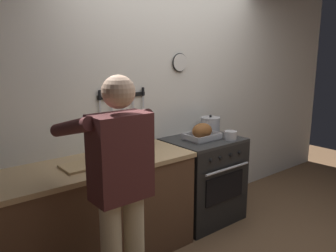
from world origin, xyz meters
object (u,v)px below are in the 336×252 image
(bottle_olive_oil, at_px, (93,149))
(bottle_soy_sauce, at_px, (150,136))
(stove, at_px, (203,179))
(bottle_wine_red, at_px, (150,130))
(saucepan, at_px, (231,135))
(bottle_cooking_oil, at_px, (110,137))
(stock_pot, at_px, (210,125))
(person_cook, at_px, (120,184))
(cutting_board, at_px, (85,165))
(roasting_pan, at_px, (202,132))

(bottle_olive_oil, xyz_separation_m, bottle_soy_sauce, (0.67, 0.11, -0.01))
(stove, height_order, bottle_soy_sauce, bottle_soy_sauce)
(stove, height_order, bottle_wine_red, bottle_wine_red)
(saucepan, bearing_deg, bottle_cooking_oil, 158.52)
(bottle_cooking_oil, bearing_deg, bottle_olive_oil, -142.97)
(stock_pot, distance_m, saucepan, 0.33)
(person_cook, xyz_separation_m, bottle_soy_sauce, (0.83, 0.80, 0.04))
(saucepan, relative_size, cutting_board, 0.37)
(person_cook, bearing_deg, stove, -62.32)
(saucepan, bearing_deg, bottle_wine_red, 148.22)
(roasting_pan, distance_m, bottle_olive_oil, 1.22)
(roasting_pan, height_order, bottle_wine_red, bottle_wine_red)
(saucepan, distance_m, bottle_soy_sauce, 0.85)
(person_cook, bearing_deg, roasting_pan, -62.21)
(stove, xyz_separation_m, bottle_wine_red, (-0.52, 0.23, 0.58))
(stove, height_order, person_cook, person_cook)
(roasting_pan, xyz_separation_m, cutting_board, (-1.33, -0.03, -0.07))
(stove, height_order, roasting_pan, roasting_pan)
(cutting_board, height_order, bottle_cooking_oil, bottle_cooking_oil)
(stock_pot, relative_size, saucepan, 1.61)
(bottle_cooking_oil, bearing_deg, stove, -14.44)
(roasting_pan, xyz_separation_m, saucepan, (0.22, -0.19, -0.03))
(bottle_olive_oil, bearing_deg, stock_pot, 3.23)
(bottle_soy_sauce, bearing_deg, roasting_pan, -17.14)
(bottle_cooking_oil, bearing_deg, bottle_soy_sauce, -13.83)
(saucepan, bearing_deg, person_cook, -164.72)
(bottle_cooking_oil, distance_m, bottle_wine_red, 0.45)
(stock_pot, height_order, bottle_cooking_oil, bottle_cooking_oil)
(roasting_pan, bearing_deg, bottle_soy_sauce, 162.86)
(roasting_pan, distance_m, saucepan, 0.30)
(saucepan, xyz_separation_m, bottle_wine_red, (-0.71, 0.44, 0.08))
(stove, bearing_deg, bottle_cooking_oil, 165.56)
(bottle_cooking_oil, bearing_deg, bottle_wine_red, -2.20)
(stove, height_order, bottle_olive_oil, bottle_olive_oil)
(bottle_olive_oil, relative_size, bottle_wine_red, 0.83)
(stove, relative_size, stock_pot, 4.20)
(saucepan, distance_m, bottle_olive_oil, 1.46)
(bottle_cooking_oil, height_order, bottle_olive_oil, bottle_cooking_oil)
(bottle_cooking_oil, bearing_deg, stock_pot, -6.06)
(stock_pot, bearing_deg, stove, -151.14)
(roasting_pan, bearing_deg, cutting_board, -178.76)
(stove, xyz_separation_m, bottle_soy_sauce, (-0.58, 0.15, 0.54))
(bottle_cooking_oil, bearing_deg, roasting_pan, -15.76)
(bottle_cooking_oil, height_order, bottle_wine_red, bottle_wine_red)
(bottle_cooking_oil, relative_size, bottle_soy_sauce, 1.27)
(person_cook, relative_size, stock_pot, 7.75)
(person_cook, distance_m, cutting_board, 0.60)
(saucepan, height_order, bottle_soy_sauce, bottle_soy_sauce)
(bottle_cooking_oil, xyz_separation_m, bottle_olive_oil, (-0.28, -0.21, -0.01))
(saucepan, relative_size, bottle_soy_sauce, 0.59)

